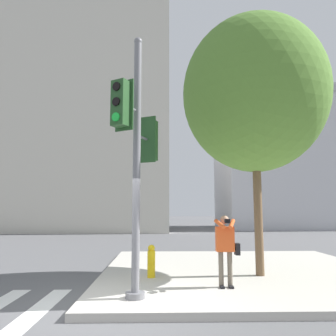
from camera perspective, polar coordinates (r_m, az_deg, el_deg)
name	(u,v)px	position (r m, az deg, el deg)	size (l,w,h in m)	color
ground_plane	(100,314)	(6.61, -11.70, -23.59)	(160.00, 160.00, 0.00)	#5B5B5E
sidewalk_corner	(243,272)	(10.20, 12.95, -17.18)	(8.00, 8.00, 0.16)	#BCB7AD
traffic_signal_pole	(136,147)	(6.79, -5.54, 3.65)	(0.91, 1.37, 5.39)	slate
person_photographer	(226,244)	(7.69, 10.03, -12.95)	(0.58, 0.54, 1.58)	black
street_tree	(254,94)	(9.72, 14.77, 12.31)	(3.99, 3.99, 7.13)	brown
fire_hydrant	(151,261)	(8.71, -2.92, -15.89)	(0.20, 0.26, 0.82)	yellow
building_left	(80,110)	(32.47, -15.13, 9.77)	(16.87, 9.75, 22.37)	beige
building_right	(296,162)	(36.20, 21.37, 1.02)	(15.66, 9.32, 13.42)	#BCBCC1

